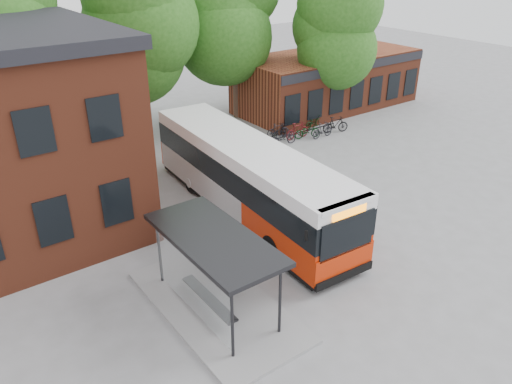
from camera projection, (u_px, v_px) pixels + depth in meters
ground at (296, 251)px, 20.52m from camera, size 100.00×100.00×0.00m
shop_row at (328, 81)px, 37.64m from camera, size 14.00×6.20×4.00m
bus_shelter at (215, 273)px, 16.77m from camera, size 3.60×7.00×2.90m
bike_rail at (305, 133)px, 32.54m from camera, size 5.20×0.10×0.38m
tree_0 at (17, 66)px, 26.36m from camera, size 7.92×7.92×11.00m
tree_1 at (133, 53)px, 30.92m from camera, size 7.92×7.92×10.40m
tree_2 at (235, 39)px, 33.78m from camera, size 7.92×7.92×11.00m
tree_3 at (329, 52)px, 33.95m from camera, size 7.04×7.04×9.28m
city_bus at (247, 179)px, 22.73m from camera, size 3.68×13.61×3.42m
bicycle_0 at (283, 138)px, 31.08m from camera, size 1.82×0.97×0.91m
bicycle_1 at (278, 130)px, 32.33m from camera, size 1.59×0.79×0.92m
bicycle_2 at (279, 132)px, 31.98m from camera, size 1.80×1.10×0.89m
bicycle_3 at (297, 131)px, 31.97m from camera, size 1.83×0.54×1.10m
bicycle_4 at (307, 131)px, 32.12m from camera, size 1.87×1.05×0.93m
bicycle_5 at (323, 130)px, 32.18m from camera, size 1.67×0.48×1.00m
bicycle_6 at (313, 122)px, 33.95m from camera, size 1.67×0.82×0.84m
bicycle_7 at (335, 125)px, 33.02m from camera, size 1.87×1.09×1.08m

